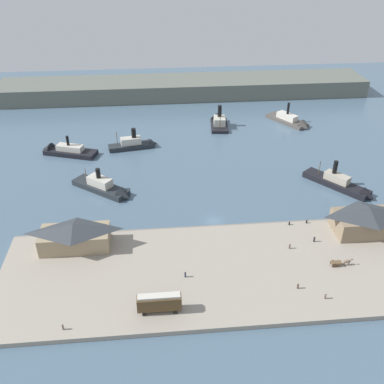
{
  "coord_description": "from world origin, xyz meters",
  "views": [
    {
      "loc": [
        -15.89,
        -102.22,
        73.16
      ],
      "look_at": [
        -5.05,
        13.53,
        2.0
      ],
      "focal_mm": 40.92,
      "sensor_mm": 36.0,
      "label": 1
    }
  ],
  "objects_px": {
    "street_tram": "(159,302)",
    "ferry_mid_harbor": "(136,144)",
    "pedestrian_by_tram": "(63,327)",
    "ferry_outer_harbor": "(343,185)",
    "ferry_approaching_east": "(106,188)",
    "pedestrian_standing_center": "(325,296)",
    "ferry_departing_north": "(64,151)",
    "horse_cart": "(341,262)",
    "ferry_shed_central_terminal": "(75,235)",
    "pedestrian_walking_west": "(298,286)",
    "pedestrian_near_cart": "(185,274)",
    "pedestrian_near_east_shed": "(290,246)",
    "ferry_approaching_west": "(219,122)",
    "ferry_near_quay": "(292,122)",
    "mooring_post_west": "(289,223)",
    "mooring_post_center_east": "(307,222)",
    "ferry_shed_west_terminal": "(367,219)",
    "pedestrian_near_west_shed": "(314,239)"
  },
  "relations": [
    {
      "from": "pedestrian_near_cart",
      "to": "mooring_post_west",
      "type": "xyz_separation_m",
      "value": [
        30.79,
        18.51,
        -0.32
      ]
    },
    {
      "from": "pedestrian_standing_center",
      "to": "street_tram",
      "type": "bearing_deg",
      "value": -179.73
    },
    {
      "from": "ferry_approaching_west",
      "to": "pedestrian_standing_center",
      "type": "bearing_deg",
      "value": -85.24
    },
    {
      "from": "ferry_shed_central_terminal",
      "to": "ferry_departing_north",
      "type": "relative_size",
      "value": 0.82
    },
    {
      "from": "pedestrian_near_west_shed",
      "to": "ferry_approaching_east",
      "type": "height_order",
      "value": "ferry_approaching_east"
    },
    {
      "from": "ferry_departing_north",
      "to": "ferry_outer_harbor",
      "type": "distance_m",
      "value": 100.1
    },
    {
      "from": "pedestrian_walking_west",
      "to": "pedestrian_near_cart",
      "type": "relative_size",
      "value": 0.96
    },
    {
      "from": "ferry_shed_west_terminal",
      "to": "ferry_near_quay",
      "type": "relative_size",
      "value": 0.83
    },
    {
      "from": "ferry_departing_north",
      "to": "pedestrian_near_cart",
      "type": "bearing_deg",
      "value": -61.31
    },
    {
      "from": "horse_cart",
      "to": "ferry_shed_central_terminal",
      "type": "bearing_deg",
      "value": 168.36
    },
    {
      "from": "pedestrian_near_east_shed",
      "to": "ferry_approaching_east",
      "type": "xyz_separation_m",
      "value": [
        -49.82,
        34.83,
        -0.44
      ]
    },
    {
      "from": "ferry_departing_north",
      "to": "street_tram",
      "type": "bearing_deg",
      "value": -68.09
    },
    {
      "from": "ferry_shed_central_terminal",
      "to": "mooring_post_center_east",
      "type": "height_order",
      "value": "ferry_shed_central_terminal"
    },
    {
      "from": "pedestrian_by_tram",
      "to": "mooring_post_west",
      "type": "bearing_deg",
      "value": 29.16
    },
    {
      "from": "pedestrian_near_east_shed",
      "to": "ferry_departing_north",
      "type": "height_order",
      "value": "ferry_departing_north"
    },
    {
      "from": "ferry_shed_west_terminal",
      "to": "horse_cart",
      "type": "bearing_deg",
      "value": -132.23
    },
    {
      "from": "pedestrian_by_tram",
      "to": "mooring_post_center_east",
      "type": "relative_size",
      "value": 1.78
    },
    {
      "from": "ferry_shed_west_terminal",
      "to": "pedestrian_near_east_shed",
      "type": "relative_size",
      "value": 11.09
    },
    {
      "from": "pedestrian_near_west_shed",
      "to": "pedestrian_near_east_shed",
      "type": "bearing_deg",
      "value": -163.14
    },
    {
      "from": "pedestrian_walking_west",
      "to": "pedestrian_by_tram",
      "type": "bearing_deg",
      "value": -172.11
    },
    {
      "from": "ferry_approaching_west",
      "to": "ferry_near_quay",
      "type": "height_order",
      "value": "ferry_approaching_west"
    },
    {
      "from": "pedestrian_by_tram",
      "to": "ferry_outer_harbor",
      "type": "bearing_deg",
      "value": 32.43
    },
    {
      "from": "ferry_approaching_east",
      "to": "pedestrian_standing_center",
      "type": "bearing_deg",
      "value": -45.2
    },
    {
      "from": "mooring_post_west",
      "to": "pedestrian_near_east_shed",
      "type": "bearing_deg",
      "value": -105.71
    },
    {
      "from": "ferry_approaching_east",
      "to": "mooring_post_west",
      "type": "bearing_deg",
      "value": -24.99
    },
    {
      "from": "pedestrian_near_cart",
      "to": "ferry_approaching_west",
      "type": "distance_m",
      "value": 97.08
    },
    {
      "from": "pedestrian_walking_west",
      "to": "pedestrian_near_east_shed",
      "type": "height_order",
      "value": "pedestrian_walking_west"
    },
    {
      "from": "ferry_mid_harbor",
      "to": "pedestrian_near_east_shed",
      "type": "bearing_deg",
      "value": -58.5
    },
    {
      "from": "ferry_outer_harbor",
      "to": "ferry_approaching_west",
      "type": "bearing_deg",
      "value": 119.61
    },
    {
      "from": "street_tram",
      "to": "ferry_outer_harbor",
      "type": "xyz_separation_m",
      "value": [
        60.72,
        48.06,
        -2.41
      ]
    },
    {
      "from": "horse_cart",
      "to": "pedestrian_by_tram",
      "type": "height_order",
      "value": "horse_cart"
    },
    {
      "from": "pedestrian_near_east_shed",
      "to": "ferry_departing_north",
      "type": "distance_m",
      "value": 93.19
    },
    {
      "from": "ferry_approaching_east",
      "to": "ferry_approaching_west",
      "type": "distance_m",
      "value": 67.71
    },
    {
      "from": "ferry_mid_harbor",
      "to": "pedestrian_near_cart",
      "type": "bearing_deg",
      "value": -80.13
    },
    {
      "from": "pedestrian_near_west_shed",
      "to": "ferry_outer_harbor",
      "type": "height_order",
      "value": "ferry_outer_harbor"
    },
    {
      "from": "mooring_post_center_east",
      "to": "ferry_outer_harbor",
      "type": "distance_m",
      "value": 26.42
    },
    {
      "from": "mooring_post_center_east",
      "to": "mooring_post_west",
      "type": "relative_size",
      "value": 1.0
    },
    {
      "from": "pedestrian_by_tram",
      "to": "ferry_departing_north",
      "type": "bearing_deg",
      "value": 98.65
    },
    {
      "from": "street_tram",
      "to": "horse_cart",
      "type": "height_order",
      "value": "street_tram"
    },
    {
      "from": "pedestrian_near_west_shed",
      "to": "ferry_near_quay",
      "type": "height_order",
      "value": "ferry_near_quay"
    },
    {
      "from": "pedestrian_walking_west",
      "to": "ferry_near_quay",
      "type": "relative_size",
      "value": 0.08
    },
    {
      "from": "mooring_post_west",
      "to": "ferry_departing_north",
      "type": "relative_size",
      "value": 0.04
    },
    {
      "from": "street_tram",
      "to": "pedestrian_walking_west",
      "type": "bearing_deg",
      "value": 6.96
    },
    {
      "from": "ferry_shed_central_terminal",
      "to": "pedestrian_near_west_shed",
      "type": "distance_m",
      "value": 62.85
    },
    {
      "from": "pedestrian_by_tram",
      "to": "pedestrian_standing_center",
      "type": "distance_m",
      "value": 57.5
    },
    {
      "from": "ferry_shed_central_terminal",
      "to": "mooring_post_west",
      "type": "relative_size",
      "value": 20.01
    },
    {
      "from": "ferry_near_quay",
      "to": "pedestrian_near_west_shed",
      "type": "bearing_deg",
      "value": -102.53
    },
    {
      "from": "ferry_mid_harbor",
      "to": "ferry_outer_harbor",
      "type": "height_order",
      "value": "ferry_outer_harbor"
    },
    {
      "from": "street_tram",
      "to": "ferry_mid_harbor",
      "type": "height_order",
      "value": "ferry_mid_harbor"
    },
    {
      "from": "mooring_post_center_east",
      "to": "ferry_approaching_east",
      "type": "xyz_separation_m",
      "value": [
        -57.83,
        24.17,
        -0.18
      ]
    }
  ]
}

